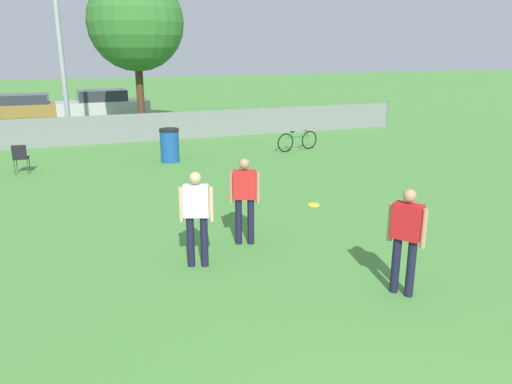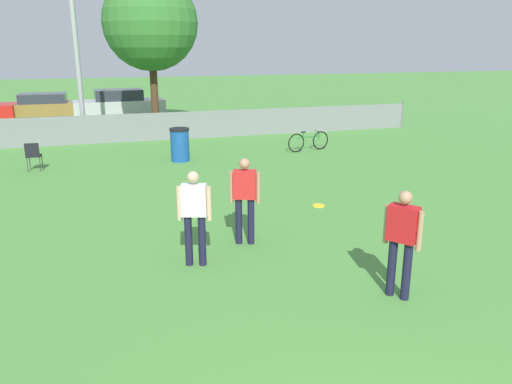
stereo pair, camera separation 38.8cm
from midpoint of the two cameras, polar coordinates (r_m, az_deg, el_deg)
name	(u,v)px [view 2 (the right image)]	position (r m, az deg, el deg)	size (l,w,h in m)	color
fence_backline	(158,127)	(20.30, -10.64, 7.35)	(22.32, 0.07, 1.21)	gray
light_pole	(73,15)	(21.49, -19.68, 18.54)	(0.90, 0.36, 8.07)	#9E9EA3
tree_near_pole	(150,23)	(22.18, -11.46, 18.40)	(3.93, 3.93, 6.52)	#4C331E
player_receiver_white	(194,212)	(8.42, -5.75, -2.26)	(0.56, 0.34, 1.67)	#191933
player_thrower_red	(245,195)	(9.31, -0.11, -0.34)	(0.55, 0.35, 1.67)	#191933
player_defender_red	(402,237)	(7.67, 17.75, -4.91)	(0.42, 0.49, 1.67)	#191933
frisbee_disc	(319,206)	(11.91, 8.09, -1.55)	(0.29, 0.29, 0.03)	yellow
folding_chair_sideline	(33,154)	(16.33, -23.49, 3.97)	(0.43, 0.43, 0.87)	#333338
bicycle_sideline	(309,141)	(18.09, 6.64, 5.78)	(1.69, 0.50, 0.72)	black
trash_bin	(180,145)	(16.49, -8.03, 5.39)	(0.63, 0.63, 1.08)	#194C99
parked_car_tan	(44,106)	(28.15, -22.72, 9.04)	(4.33, 1.83, 1.30)	black
parked_car_silver	(119,104)	(27.43, -14.97, 9.67)	(4.69, 1.99, 1.45)	black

